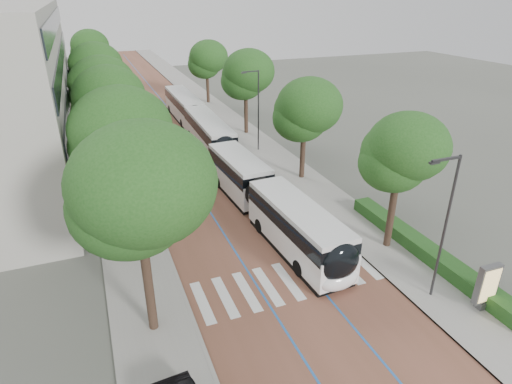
# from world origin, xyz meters

# --- Properties ---
(ground) EXTENTS (160.00, 160.00, 0.00)m
(ground) POSITION_xyz_m (0.00, 0.00, 0.00)
(ground) COLOR #51544C
(ground) RESTS_ON ground
(road) EXTENTS (11.00, 140.00, 0.02)m
(road) POSITION_xyz_m (0.00, 40.00, 0.01)
(road) COLOR brown
(road) RESTS_ON ground
(sidewalk_left) EXTENTS (4.00, 140.00, 0.12)m
(sidewalk_left) POSITION_xyz_m (-7.50, 40.00, 0.06)
(sidewalk_left) COLOR gray
(sidewalk_left) RESTS_ON ground
(sidewalk_right) EXTENTS (4.00, 140.00, 0.12)m
(sidewalk_right) POSITION_xyz_m (7.50, 40.00, 0.06)
(sidewalk_right) COLOR gray
(sidewalk_right) RESTS_ON ground
(kerb_left) EXTENTS (0.20, 140.00, 0.14)m
(kerb_left) POSITION_xyz_m (-5.60, 40.00, 0.06)
(kerb_left) COLOR gray
(kerb_left) RESTS_ON ground
(kerb_right) EXTENTS (0.20, 140.00, 0.14)m
(kerb_right) POSITION_xyz_m (5.60, 40.00, 0.06)
(kerb_right) COLOR gray
(kerb_right) RESTS_ON ground
(zebra_crossing) EXTENTS (10.55, 3.60, 0.01)m
(zebra_crossing) POSITION_xyz_m (0.20, 1.00, 0.03)
(zebra_crossing) COLOR silver
(zebra_crossing) RESTS_ON ground
(lane_line_left) EXTENTS (0.12, 126.00, 0.01)m
(lane_line_left) POSITION_xyz_m (-1.60, 40.00, 0.02)
(lane_line_left) COLOR #225DAA
(lane_line_left) RESTS_ON road
(lane_line_right) EXTENTS (0.12, 126.00, 0.01)m
(lane_line_right) POSITION_xyz_m (1.60, 40.00, 0.02)
(lane_line_right) COLOR #225DAA
(lane_line_right) RESTS_ON road
(hedge) EXTENTS (1.20, 14.00, 0.80)m
(hedge) POSITION_xyz_m (9.10, 0.00, 0.52)
(hedge) COLOR #1C4919
(hedge) RESTS_ON sidewalk_right
(streetlight_near) EXTENTS (1.82, 0.20, 8.00)m
(streetlight_near) POSITION_xyz_m (6.62, -3.00, 4.82)
(streetlight_near) COLOR #323234
(streetlight_near) RESTS_ON sidewalk_right
(streetlight_far) EXTENTS (1.82, 0.20, 8.00)m
(streetlight_far) POSITION_xyz_m (6.62, 22.00, 4.82)
(streetlight_far) COLOR #323234
(streetlight_far) RESTS_ON sidewalk_right
(lamp_post_left) EXTENTS (0.14, 0.14, 8.00)m
(lamp_post_left) POSITION_xyz_m (-6.10, 8.00, 4.12)
(lamp_post_left) COLOR #323234
(lamp_post_left) RESTS_ON sidewalk_left
(trees_left) EXTENTS (6.35, 60.85, 9.82)m
(trees_left) POSITION_xyz_m (-7.50, 24.41, 6.70)
(trees_left) COLOR black
(trees_left) RESTS_ON ground
(trees_right) EXTENTS (5.66, 47.11, 8.84)m
(trees_right) POSITION_xyz_m (7.70, 23.95, 6.09)
(trees_right) COLOR black
(trees_right) RESTS_ON ground
(lead_bus) EXTENTS (3.43, 18.50, 3.20)m
(lead_bus) POSITION_xyz_m (1.85, 7.45, 1.63)
(lead_bus) COLOR black
(lead_bus) RESTS_ON ground
(bus_queued_0) EXTENTS (2.76, 12.44, 3.20)m
(bus_queued_0) POSITION_xyz_m (2.25, 23.92, 1.62)
(bus_queued_0) COLOR white
(bus_queued_0) RESTS_ON ground
(bus_queued_1) EXTENTS (2.57, 12.40, 3.20)m
(bus_queued_1) POSITION_xyz_m (2.49, 36.20, 1.62)
(bus_queued_1) COLOR white
(bus_queued_1) RESTS_ON ground
(ad_panel) EXTENTS (1.25, 0.49, 2.59)m
(ad_panel) POSITION_xyz_m (8.46, -4.80, 1.48)
(ad_panel) COLOR #59595B
(ad_panel) RESTS_ON sidewalk_right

